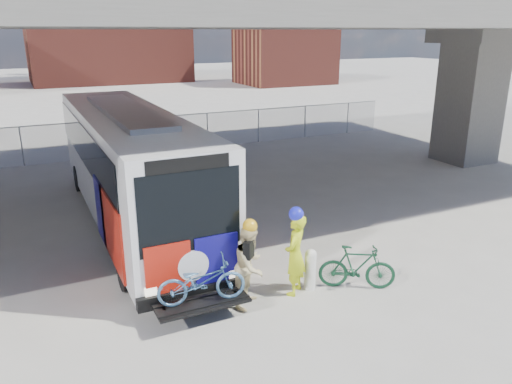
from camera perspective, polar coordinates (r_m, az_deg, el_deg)
ground at (r=14.85m, az=-3.79°, el=-5.65°), size 160.00×160.00×0.00m
bus at (r=16.18m, az=-14.27°, el=3.71°), size 2.67×13.02×3.69m
overpass at (r=17.40m, az=-9.52°, el=19.73°), size 40.00×16.00×7.95m
chainlink_fence at (r=25.56m, az=-14.09°, el=7.25°), size 30.00×0.06×30.00m
brick_buildings at (r=61.20m, az=-20.70°, el=16.38°), size 54.00×22.00×12.00m
bollard at (r=12.08m, az=6.22°, el=-8.60°), size 0.27×0.27×1.04m
cyclist_hivis at (r=11.67m, az=4.50°, el=-6.90°), size 0.85×0.83×2.16m
cyclist_tan at (r=11.21m, az=-0.68°, el=-8.32°), size 1.15×1.14×2.06m
bike_parked at (r=12.30m, az=11.48°, el=-8.42°), size 1.83×1.38×1.10m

